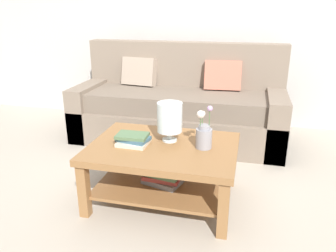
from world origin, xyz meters
The scene contains 7 objects.
ground_plane centered at (0.00, 0.00, 0.00)m, with size 10.00×10.00×0.00m, color #ADA393.
back_wall centered at (0.00, 1.65, 1.35)m, with size 6.40×0.12×2.70m, color #BCB7B2.
couch centered at (-0.09, 0.91, 0.36)m, with size 2.29×0.90×1.06m.
coffee_table centered at (0.07, -0.43, 0.33)m, with size 1.09×0.81×0.46m.
book_stack_main centered at (-0.15, -0.46, 0.50)m, with size 0.25×0.21×0.08m.
glass_hurricane_vase centered at (0.10, -0.33, 0.64)m, with size 0.19×0.19×0.30m.
flower_pitcher centered at (0.37, -0.40, 0.56)m, with size 0.12×0.12×0.32m.
Camera 1 is at (0.66, -2.65, 1.43)m, focal length 35.61 mm.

